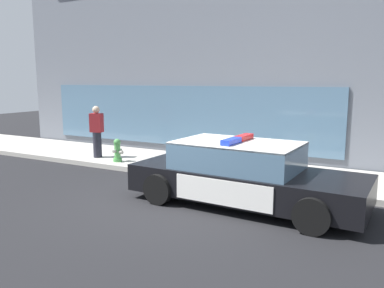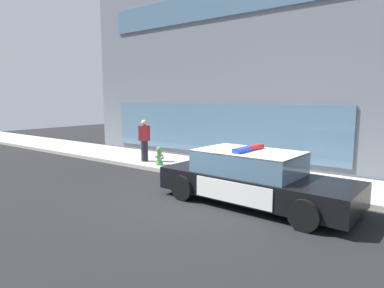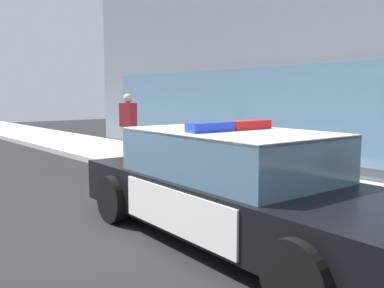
% 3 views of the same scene
% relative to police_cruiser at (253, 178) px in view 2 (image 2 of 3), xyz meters
% --- Properties ---
extents(ground, '(48.00, 48.00, 0.00)m').
position_rel_police_cruiser_xyz_m(ground, '(-1.57, -0.65, -0.68)').
color(ground, black).
extents(sidewalk, '(48.00, 2.85, 0.15)m').
position_rel_police_cruiser_xyz_m(sidewalk, '(-1.57, 2.67, -0.61)').
color(sidewalk, '#B2ADA3').
rests_on(sidewalk, ground).
extents(storefront_building, '(18.74, 11.28, 9.04)m').
position_rel_police_cruiser_xyz_m(storefront_building, '(-1.79, 9.74, 3.84)').
color(storefront_building, slate).
rests_on(storefront_building, ground).
extents(police_cruiser, '(5.11, 2.27, 1.49)m').
position_rel_police_cruiser_xyz_m(police_cruiser, '(0.00, 0.00, 0.00)').
color(police_cruiser, black).
rests_on(police_cruiser, ground).
extents(fire_hydrant, '(0.34, 0.39, 0.73)m').
position_rel_police_cruiser_xyz_m(fire_hydrant, '(-4.87, 1.76, -0.18)').
color(fire_hydrant, '#4C994C').
rests_on(fire_hydrant, sidewalk).
extents(pedestrian_on_sidewalk, '(0.45, 0.35, 1.71)m').
position_rel_police_cruiser_xyz_m(pedestrian_on_sidewalk, '(-5.90, 1.99, 0.33)').
color(pedestrian_on_sidewalk, '#23232D').
rests_on(pedestrian_on_sidewalk, sidewalk).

